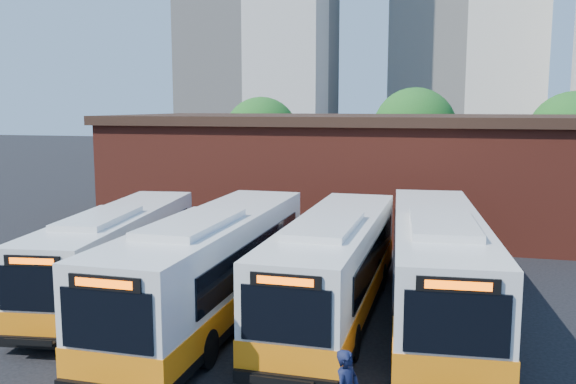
% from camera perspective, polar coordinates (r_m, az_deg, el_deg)
% --- Properties ---
extents(ground, '(220.00, 220.00, 0.00)m').
position_cam_1_polar(ground, '(17.16, -1.23, -15.76)').
color(ground, black).
extents(bus_west, '(3.92, 12.09, 3.25)m').
position_cam_1_polar(bus_west, '(23.37, -15.70, -5.74)').
color(bus_west, silver).
rests_on(bus_west, ground).
extents(bus_midwest, '(2.92, 13.24, 3.59)m').
position_cam_1_polar(bus_midwest, '(20.07, -7.05, -7.31)').
color(bus_midwest, silver).
rests_on(bus_midwest, ground).
extents(bus_mideast, '(2.83, 12.71, 3.45)m').
position_cam_1_polar(bus_mideast, '(20.32, 4.35, -7.27)').
color(bus_mideast, silver).
rests_on(bus_mideast, ground).
extents(bus_east, '(3.69, 13.45, 3.62)m').
position_cam_1_polar(bus_east, '(20.43, 13.78, -7.17)').
color(bus_east, silver).
rests_on(bus_east, ground).
extents(depot_building, '(28.60, 12.60, 6.40)m').
position_cam_1_polar(depot_building, '(35.56, 7.40, 2.08)').
color(depot_building, maroon).
rests_on(depot_building, ground).
extents(tree_west, '(6.00, 6.00, 7.65)m').
position_cam_1_polar(tree_west, '(49.27, -2.52, 5.41)').
color(tree_west, '#382314').
rests_on(tree_west, ground).
extents(tree_mid, '(6.56, 6.56, 8.36)m').
position_cam_1_polar(tree_mid, '(49.21, 11.75, 5.75)').
color(tree_mid, '#382314').
rests_on(tree_mid, ground).
extents(tree_east, '(6.24, 6.24, 7.96)m').
position_cam_1_polar(tree_east, '(47.00, 25.13, 4.75)').
color(tree_east, '#382314').
rests_on(tree_east, ground).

